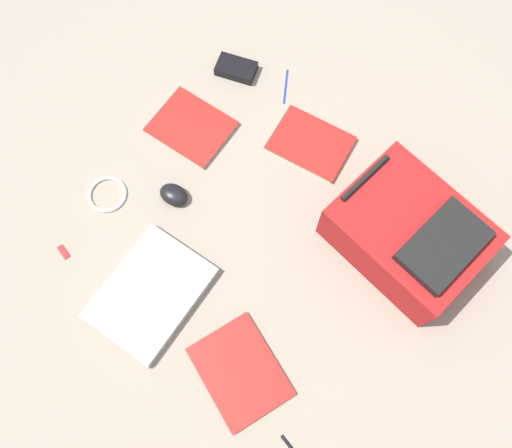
{
  "coord_description": "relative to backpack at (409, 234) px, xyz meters",
  "views": [
    {
      "loc": [
        -0.4,
        -0.3,
        1.53
      ],
      "look_at": [
        -0.0,
        0.05,
        0.02
      ],
      "focal_mm": 37.03,
      "sensor_mm": 36.0,
      "label": 1
    }
  ],
  "objects": [
    {
      "name": "laptop",
      "position": [
        -0.6,
        0.46,
        -0.07
      ],
      "size": [
        0.37,
        0.29,
        0.03
      ],
      "color": "#929296",
      "rests_on": "ground_plane"
    },
    {
      "name": "pen_black",
      "position": [
        0.2,
        0.62,
        -0.09
      ],
      "size": [
        0.11,
        0.08,
        0.01
      ],
      "primitive_type": "cylinder",
      "rotation": [
        1.57,
        0.0,
        5.32
      ],
      "color": "#1933B2",
      "rests_on": "ground_plane"
    },
    {
      "name": "ground_plane",
      "position": [
        -0.24,
        0.32,
        -0.09
      ],
      "size": [
        3.61,
        3.61,
        0.0
      ],
      "primitive_type": "plane",
      "color": "gray"
    },
    {
      "name": "cable_coil",
      "position": [
        -0.47,
        0.79,
        -0.09
      ],
      "size": [
        0.12,
        0.12,
        0.01
      ],
      "primitive_type": "torus",
      "color": "silver",
      "rests_on": "ground_plane"
    },
    {
      "name": "book_red",
      "position": [
        -0.6,
        0.12,
        -0.08
      ],
      "size": [
        0.27,
        0.31,
        0.01
      ],
      "color": "silver",
      "rests_on": "ground_plane"
    },
    {
      "name": "computer_mouse",
      "position": [
        -0.34,
        0.62,
        -0.07
      ],
      "size": [
        0.08,
        0.1,
        0.04
      ],
      "primitive_type": "ellipsoid",
      "rotation": [
        0.0,
        0.0,
        0.2
      ],
      "color": "black",
      "rests_on": "ground_plane"
    },
    {
      "name": "power_brick",
      "position": [
        0.13,
        0.78,
        -0.07
      ],
      "size": [
        0.12,
        0.15,
        0.03
      ],
      "primitive_type": "cube",
      "rotation": [
        0.0,
        0.0,
        3.52
      ],
      "color": "black",
      "rests_on": "ground_plane"
    },
    {
      "name": "book_blue",
      "position": [
        -0.13,
        0.75,
        -0.08
      ],
      "size": [
        0.23,
        0.26,
        0.02
      ],
      "color": "silver",
      "rests_on": "ground_plane"
    },
    {
      "name": "backpack",
      "position": [
        0.0,
        0.0,
        0.0
      ],
      "size": [
        0.35,
        0.43,
        0.2
      ],
      "color": "maroon",
      "rests_on": "ground_plane"
    },
    {
      "name": "usb_stick",
      "position": [
        -0.69,
        0.75,
        -0.09
      ],
      "size": [
        0.03,
        0.05,
        0.01
      ],
      "primitive_type": "cube",
      "rotation": [
        0.0,
        0.0,
        -0.18
      ],
      "color": "#B21919",
      "rests_on": "ground_plane"
    },
    {
      "name": "book_comic",
      "position": [
        0.08,
        0.42,
        -0.08
      ],
      "size": [
        0.23,
        0.27,
        0.02
      ],
      "color": "silver",
      "rests_on": "ground_plane"
    }
  ]
}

